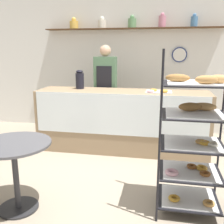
{
  "coord_description": "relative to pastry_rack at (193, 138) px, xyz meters",
  "views": [
    {
      "loc": [
        0.63,
        -2.79,
        1.63
      ],
      "look_at": [
        0.0,
        0.46,
        0.85
      ],
      "focal_mm": 42.0,
      "sensor_mm": 36.0,
      "label": 1
    }
  ],
  "objects": [
    {
      "name": "donut_tray_counter",
      "position": [
        -0.38,
        1.5,
        0.23
      ],
      "size": [
        0.4,
        0.33,
        0.05
      ],
      "color": "silver",
      "rests_on": "display_counter"
    },
    {
      "name": "pastry_rack",
      "position": [
        0.0,
        0.0,
        0.0
      ],
      "size": [
        0.66,
        0.55,
        1.65
      ],
      "color": "black",
      "rests_on": "ground_plane"
    },
    {
      "name": "coffee_carafe",
      "position": [
        -1.69,
        1.66,
        0.37
      ],
      "size": [
        0.14,
        0.14,
        0.31
      ],
      "color": "black",
      "rests_on": "display_counter"
    },
    {
      "name": "ground_plane",
      "position": [
        -0.95,
        0.23,
        -0.79
      ],
      "size": [
        14.0,
        14.0,
        0.0
      ],
      "primitive_type": "plane",
      "color": "gray"
    },
    {
      "name": "person_worker",
      "position": [
        -1.33,
        2.06,
        0.16
      ],
      "size": [
        0.39,
        0.23,
        1.73
      ],
      "color": "#282833",
      "rests_on": "ground_plane"
    },
    {
      "name": "back_wall",
      "position": [
        -0.95,
        2.81,
        0.58
      ],
      "size": [
        10.0,
        0.3,
        2.7
      ],
      "color": "white",
      "rests_on": "ground_plane"
    },
    {
      "name": "display_counter",
      "position": [
        -0.95,
        1.56,
        -0.29
      ],
      "size": [
        2.76,
        0.66,
        1.0
      ],
      "color": "#937A5B",
      "rests_on": "ground_plane"
    },
    {
      "name": "cafe_table",
      "position": [
        -1.76,
        -0.33,
        -0.23
      ],
      "size": [
        0.75,
        0.75,
        0.73
      ],
      "color": "#262628",
      "rests_on": "ground_plane"
    }
  ]
}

